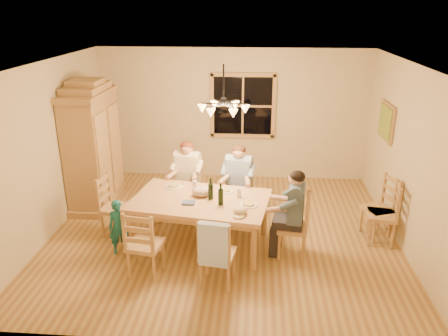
# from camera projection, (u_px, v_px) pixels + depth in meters

# --- Properties ---
(floor) EXTENTS (5.50, 5.50, 0.00)m
(floor) POSITION_uv_depth(u_px,v_px,m) (224.00, 232.00, 7.13)
(floor) COLOR olive
(floor) RESTS_ON ground
(ceiling) EXTENTS (5.50, 5.00, 0.02)m
(ceiling) POSITION_uv_depth(u_px,v_px,m) (224.00, 64.00, 6.18)
(ceiling) COLOR white
(ceiling) RESTS_ON wall_back
(wall_back) EXTENTS (5.50, 0.02, 2.70)m
(wall_back) POSITION_uv_depth(u_px,v_px,m) (233.00, 115.00, 8.99)
(wall_back) COLOR beige
(wall_back) RESTS_ON floor
(wall_left) EXTENTS (0.02, 5.00, 2.70)m
(wall_left) POSITION_uv_depth(u_px,v_px,m) (49.00, 150.00, 6.85)
(wall_left) COLOR beige
(wall_left) RESTS_ON floor
(wall_right) EXTENTS (0.02, 5.00, 2.70)m
(wall_right) POSITION_uv_depth(u_px,v_px,m) (408.00, 159.00, 6.46)
(wall_right) COLOR beige
(wall_right) RESTS_ON floor
(window) EXTENTS (1.30, 0.06, 1.30)m
(window) POSITION_uv_depth(u_px,v_px,m) (243.00, 106.00, 8.87)
(window) COLOR black
(window) RESTS_ON wall_back
(painting) EXTENTS (0.06, 0.78, 0.64)m
(painting) POSITION_uv_depth(u_px,v_px,m) (386.00, 122.00, 7.49)
(painting) COLOR olive
(painting) RESTS_ON wall_right
(chandelier) EXTENTS (0.77, 0.68, 0.71)m
(chandelier) POSITION_uv_depth(u_px,v_px,m) (224.00, 107.00, 6.40)
(chandelier) COLOR black
(chandelier) RESTS_ON ceiling
(armoire) EXTENTS (0.66, 1.40, 2.30)m
(armoire) POSITION_uv_depth(u_px,v_px,m) (93.00, 149.00, 7.83)
(armoire) COLOR olive
(armoire) RESTS_ON floor
(dining_table) EXTENTS (2.18, 1.53, 0.76)m
(dining_table) POSITION_uv_depth(u_px,v_px,m) (200.00, 205.00, 6.57)
(dining_table) COLOR tan
(dining_table) RESTS_ON floor
(chair_far_left) EXTENTS (0.50, 0.48, 0.99)m
(chair_far_left) POSITION_uv_depth(u_px,v_px,m) (188.00, 198.00, 7.67)
(chair_far_left) COLOR #AB864B
(chair_far_left) RESTS_ON floor
(chair_far_right) EXTENTS (0.50, 0.48, 0.99)m
(chair_far_right) POSITION_uv_depth(u_px,v_px,m) (238.00, 203.00, 7.48)
(chair_far_right) COLOR #AB864B
(chair_far_right) RESTS_ON floor
(chair_near_left) EXTENTS (0.50, 0.48, 0.99)m
(chair_near_left) POSITION_uv_depth(u_px,v_px,m) (146.00, 254.00, 5.94)
(chair_near_left) COLOR #AB864B
(chair_near_left) RESTS_ON floor
(chair_near_right) EXTENTS (0.50, 0.48, 0.99)m
(chair_near_right) POSITION_uv_depth(u_px,v_px,m) (218.00, 264.00, 5.72)
(chair_near_right) COLOR #AB864B
(chair_near_right) RESTS_ON floor
(chair_end_left) EXTENTS (0.48, 0.50, 0.99)m
(chair_end_left) POSITION_uv_depth(u_px,v_px,m) (117.00, 216.00, 6.99)
(chair_end_left) COLOR #AB864B
(chair_end_left) RESTS_ON floor
(chair_end_right) EXTENTS (0.48, 0.50, 0.99)m
(chair_end_right) POSITION_uv_depth(u_px,v_px,m) (292.00, 236.00, 6.39)
(chair_end_right) COLOR #AB864B
(chair_end_right) RESTS_ON floor
(adult_woman) EXTENTS (0.44, 0.47, 0.87)m
(adult_woman) POSITION_uv_depth(u_px,v_px,m) (187.00, 169.00, 7.48)
(adult_woman) COLOR beige
(adult_woman) RESTS_ON floor
(adult_plaid_man) EXTENTS (0.44, 0.47, 0.87)m
(adult_plaid_man) POSITION_uv_depth(u_px,v_px,m) (238.00, 174.00, 7.29)
(adult_plaid_man) COLOR #366194
(adult_plaid_man) RESTS_ON floor
(adult_slate_man) EXTENTS (0.47, 0.44, 0.87)m
(adult_slate_man) POSITION_uv_depth(u_px,v_px,m) (295.00, 203.00, 6.20)
(adult_slate_man) COLOR #43576C
(adult_slate_man) RESTS_ON floor
(towel) EXTENTS (0.39, 0.16, 0.58)m
(towel) POSITION_uv_depth(u_px,v_px,m) (214.00, 245.00, 5.41)
(towel) COLOR #AAC4E7
(towel) RESTS_ON chair_near_right
(wine_bottle_a) EXTENTS (0.08, 0.08, 0.33)m
(wine_bottle_a) POSITION_uv_depth(u_px,v_px,m) (211.00, 189.00, 6.47)
(wine_bottle_a) COLOR black
(wine_bottle_a) RESTS_ON dining_table
(wine_bottle_b) EXTENTS (0.08, 0.08, 0.33)m
(wine_bottle_b) POSITION_uv_depth(u_px,v_px,m) (221.00, 194.00, 6.30)
(wine_bottle_b) COLOR black
(wine_bottle_b) RESTS_ON dining_table
(plate_woman) EXTENTS (0.26, 0.26, 0.02)m
(plate_woman) POSITION_uv_depth(u_px,v_px,m) (174.00, 186.00, 6.96)
(plate_woman) COLOR white
(plate_woman) RESTS_ON dining_table
(plate_plaid) EXTENTS (0.26, 0.26, 0.02)m
(plate_plaid) POSITION_uv_depth(u_px,v_px,m) (225.00, 191.00, 6.79)
(plate_plaid) COLOR white
(plate_plaid) RESTS_ON dining_table
(plate_slate) EXTENTS (0.26, 0.26, 0.02)m
(plate_slate) POSITION_uv_depth(u_px,v_px,m) (249.00, 205.00, 6.32)
(plate_slate) COLOR white
(plate_slate) RESTS_ON dining_table
(wine_glass_a) EXTENTS (0.06, 0.06, 0.14)m
(wine_glass_a) POSITION_uv_depth(u_px,v_px,m) (195.00, 185.00, 6.85)
(wine_glass_a) COLOR silver
(wine_glass_a) RESTS_ON dining_table
(wine_glass_b) EXTENTS (0.06, 0.06, 0.14)m
(wine_glass_b) POSITION_uv_depth(u_px,v_px,m) (239.00, 193.00, 6.57)
(wine_glass_b) COLOR silver
(wine_glass_b) RESTS_ON dining_table
(cap) EXTENTS (0.20, 0.20, 0.11)m
(cap) POSITION_uv_depth(u_px,v_px,m) (240.00, 210.00, 6.06)
(cap) COLOR beige
(cap) RESTS_ON dining_table
(napkin) EXTENTS (0.20, 0.17, 0.03)m
(napkin) POSITION_uv_depth(u_px,v_px,m) (189.00, 203.00, 6.37)
(napkin) COLOR #475582
(napkin) RESTS_ON dining_table
(cloth_bundle) EXTENTS (0.28, 0.22, 0.15)m
(cloth_bundle) POSITION_uv_depth(u_px,v_px,m) (201.00, 191.00, 6.61)
(cloth_bundle) COLOR tan
(cloth_bundle) RESTS_ON dining_table
(child) EXTENTS (0.36, 0.31, 0.84)m
(child) POSITION_uv_depth(u_px,v_px,m) (119.00, 227.00, 6.41)
(child) COLOR #196674
(child) RESTS_ON floor
(chair_spare_front) EXTENTS (0.55, 0.56, 0.99)m
(chair_spare_front) POSITION_uv_depth(u_px,v_px,m) (377.00, 218.00, 6.93)
(chair_spare_front) COLOR #AB864B
(chair_spare_front) RESTS_ON floor
(chair_spare_back) EXTENTS (0.49, 0.51, 0.99)m
(chair_spare_back) POSITION_uv_depth(u_px,v_px,m) (381.00, 224.00, 6.76)
(chair_spare_back) COLOR #AB864B
(chair_spare_back) RESTS_ON floor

